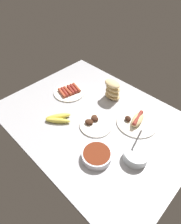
% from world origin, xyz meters
% --- Properties ---
extents(ground_plane, '(1.20, 0.90, 0.03)m').
position_xyz_m(ground_plane, '(0.00, 0.00, -0.01)').
color(ground_plane, '#B2B2B7').
extents(plate_hotdog_assembled, '(0.26, 0.26, 0.06)m').
position_xyz_m(plate_hotdog_assembled, '(-0.21, -0.16, 0.02)').
color(plate_hotdog_assembled, white).
rests_on(plate_hotdog_assembled, ground_plane).
extents(bowl_coleslaw, '(0.13, 0.13, 0.16)m').
position_xyz_m(bowl_coleslaw, '(-0.36, 0.06, 0.03)').
color(bowl_coleslaw, silver).
rests_on(bowl_coleslaw, ground_plane).
extents(bread_stack, '(0.13, 0.10, 0.14)m').
position_xyz_m(bread_stack, '(0.05, -0.23, 0.07)').
color(bread_stack, '#DBB77A').
rests_on(bread_stack, ground_plane).
extents(bowl_chili, '(0.16, 0.16, 0.04)m').
position_xyz_m(bowl_chili, '(-0.21, 0.20, 0.02)').
color(bowl_chili, white).
rests_on(bowl_chili, ground_plane).
extents(banana_bunch, '(0.15, 0.16, 0.03)m').
position_xyz_m(banana_bunch, '(0.15, 0.18, 0.02)').
color(banana_bunch, '#E5D14C').
rests_on(banana_bunch, ground_plane).
extents(plate_grilled_meat, '(0.20, 0.20, 0.04)m').
position_xyz_m(plate_grilled_meat, '(-0.04, 0.04, 0.01)').
color(plate_grilled_meat, white).
rests_on(plate_grilled_meat, ground_plane).
extents(plate_sausages, '(0.23, 0.23, 0.03)m').
position_xyz_m(plate_sausages, '(0.32, -0.06, 0.01)').
color(plate_sausages, white).
rests_on(plate_sausages, ground_plane).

